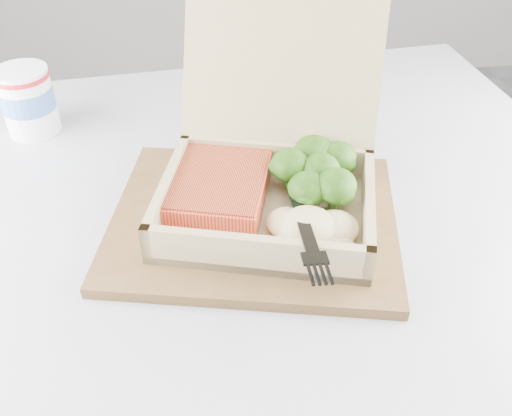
{
  "coord_description": "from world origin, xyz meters",
  "views": [
    {
      "loc": [
        0.32,
        -0.39,
        1.19
      ],
      "look_at": [
        0.37,
        0.08,
        0.81
      ],
      "focal_mm": 40.0,
      "sensor_mm": 36.0,
      "label": 1
    }
  ],
  "objects": [
    {
      "name": "salmon_fillet",
      "position": [
        0.33,
        0.12,
        0.8
      ],
      "size": [
        0.13,
        0.16,
        0.03
      ],
      "primitive_type": "cube",
      "rotation": [
        0.0,
        0.0,
        -0.25
      ],
      "color": "#FA5430",
      "rests_on": "takeout_container"
    },
    {
      "name": "receipt",
      "position": [
        0.38,
        0.3,
        0.77
      ],
      "size": [
        0.1,
        0.14,
        0.0
      ],
      "primitive_type": "cube",
      "rotation": [
        0.0,
        0.0,
        0.25
      ],
      "color": "white",
      "rests_on": "cafe_table"
    },
    {
      "name": "cafe_table",
      "position": [
        0.37,
        0.07,
        0.57
      ],
      "size": [
        0.99,
        0.99,
        0.76
      ],
      "rotation": [
        0.0,
        0.0,
        0.11
      ],
      "color": "black",
      "rests_on": "floor"
    },
    {
      "name": "broccoli_pile",
      "position": [
        0.45,
        0.12,
        0.81
      ],
      "size": [
        0.12,
        0.12,
        0.04
      ],
      "primitive_type": null,
      "color": "#3F761A",
      "rests_on": "takeout_container"
    },
    {
      "name": "mashed_potatoes",
      "position": [
        0.42,
        0.04,
        0.81
      ],
      "size": [
        0.1,
        0.09,
        0.03
      ],
      "primitive_type": "ellipsoid",
      "color": "beige",
      "rests_on": "takeout_container"
    },
    {
      "name": "takeout_container",
      "position": [
        0.39,
        0.14,
        0.83
      ],
      "size": [
        0.28,
        0.31,
        0.2
      ],
      "rotation": [
        0.0,
        0.0,
        -0.24
      ],
      "color": "tan",
      "rests_on": "serving_tray"
    },
    {
      "name": "paper_cup",
      "position": [
        0.08,
        0.33,
        0.81
      ],
      "size": [
        0.07,
        0.07,
        0.09
      ],
      "color": "white",
      "rests_on": "cafe_table"
    },
    {
      "name": "plastic_fork",
      "position": [
        0.41,
        0.06,
        0.82
      ],
      "size": [
        0.02,
        0.17,
        0.02
      ],
      "rotation": [
        0.0,
        0.0,
        3.13
      ],
      "color": "black",
      "rests_on": "mashed_potatoes"
    },
    {
      "name": "serving_tray",
      "position": [
        0.37,
        0.1,
        0.77
      ],
      "size": [
        0.36,
        0.31,
        0.01
      ],
      "primitive_type": "cube",
      "rotation": [
        0.0,
        0.0,
        -0.19
      ],
      "color": "brown",
      "rests_on": "cafe_table"
    }
  ]
}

